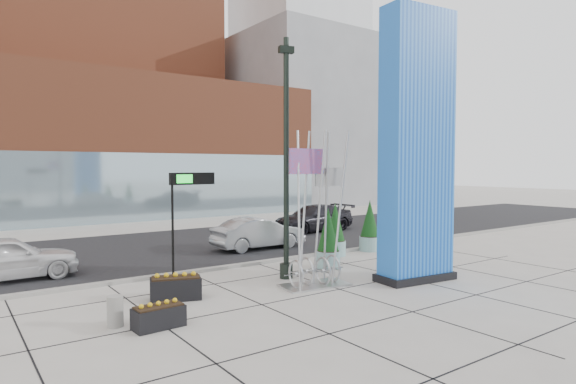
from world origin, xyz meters
TOP-DOWN VIEW (x-y plane):
  - ground at (0.00, 0.00)m, footprint 160.00×160.00m
  - street_asphalt at (0.00, 10.00)m, footprint 80.00×12.00m
  - curb_edge at (0.00, 4.00)m, footprint 80.00×0.30m
  - tower_podium at (1.00, 27.00)m, footprint 34.00×10.00m
  - tower_glass_front at (1.00, 22.20)m, footprint 34.00×0.60m
  - building_grey_parking at (26.00, 32.00)m, footprint 20.00×18.00m
  - building_pale_office at (36.00, 48.00)m, footprint 16.00×16.00m
  - blue_pylon at (4.00, -1.61)m, footprint 2.94×1.56m
  - lamp_post at (0.50, 1.29)m, footprint 0.57×0.47m
  - public_art_sculpture at (0.64, -0.18)m, footprint 2.42×1.43m
  - concrete_bollard at (-6.00, -0.48)m, footprint 0.40×0.40m
  - overhead_street_sign at (-2.09, 3.80)m, footprint 1.78×0.25m
  - round_planter_east at (7.00, 3.60)m, footprint 0.97×0.97m
  - round_planter_mid at (4.84, 3.60)m, footprint 0.95×0.95m
  - round_planter_west at (2.89, 1.80)m, footprint 0.95×0.95m
  - box_planter_north at (-3.80, 1.00)m, footprint 1.66×1.20m
  - box_planter_south at (-5.15, -1.20)m, footprint 1.26×0.69m
  - car_white_west at (-7.72, 6.61)m, footprint 4.70×1.94m
  - car_silver_mid at (2.98, 7.10)m, footprint 4.60×1.62m
  - car_dark_east at (9.12, 10.54)m, footprint 5.67×2.64m

SIDE VIEW (x-z plane):
  - ground at x=0.00m, z-range 0.00..0.00m
  - street_asphalt at x=0.00m, z-range 0.00..0.02m
  - curb_edge at x=0.00m, z-range 0.00..0.12m
  - box_planter_south at x=-5.15m, z-range -0.03..0.65m
  - box_planter_north at x=-3.80m, z-range -0.03..0.79m
  - concrete_bollard at x=-6.00m, z-range 0.00..0.77m
  - car_silver_mid at x=2.98m, z-range 0.00..1.51m
  - car_white_west at x=-7.72m, z-range 0.00..1.60m
  - car_dark_east at x=9.12m, z-range 0.00..1.60m
  - round_planter_west at x=2.89m, z-range -0.06..2.31m
  - round_planter_mid at x=4.84m, z-range -0.06..2.31m
  - round_planter_east at x=7.00m, z-range -0.06..2.36m
  - public_art_sculpture at x=0.64m, z-range -1.24..3.97m
  - tower_glass_front at x=1.00m, z-range 0.00..5.00m
  - overhead_street_sign at x=-2.09m, z-range 1.35..5.13m
  - lamp_post at x=0.50m, z-range -0.77..7.73m
  - blue_pylon at x=4.00m, z-range -0.16..9.22m
  - tower_podium at x=1.00m, z-range 0.00..11.00m
  - building_grey_parking at x=26.00m, z-range 0.00..18.00m
  - building_pale_office at x=36.00m, z-range 0.00..55.00m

